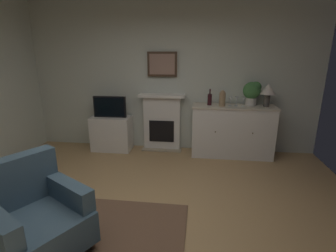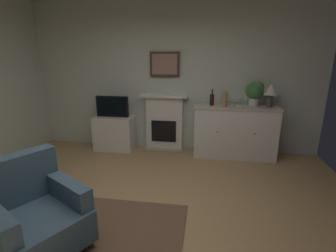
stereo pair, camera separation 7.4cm
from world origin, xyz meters
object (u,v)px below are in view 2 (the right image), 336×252
tv_cabinet (114,133)px  wine_glass_center (239,99)px  fireplace_unit (164,122)px  sideboard_cabinet (235,132)px  table_lamp (271,91)px  wine_bottle (212,99)px  wine_glass_right (246,100)px  wine_glass_left (233,99)px  tv_set (112,107)px  potted_plant_small (255,92)px  framed_picture (165,64)px  vase_decorative (225,98)px  armchair (34,215)px

tv_cabinet → wine_glass_center: bearing=-0.4°
fireplace_unit → tv_cabinet: 1.01m
sideboard_cabinet → table_lamp: 0.93m
wine_bottle → wine_glass_right: bearing=-4.5°
wine_glass_left → tv_set: wine_glass_left is taller
table_lamp → tv_set: 2.87m
sideboard_cabinet → potted_plant_small: 0.79m
framed_picture → wine_bottle: (0.89, -0.21, -0.59)m
sideboard_cabinet → vase_decorative: (-0.22, -0.05, 0.61)m
tv_cabinet → potted_plant_small: 2.74m
tv_cabinet → tv_set: bearing=-90.0°
vase_decorative → potted_plant_small: 0.54m
table_lamp → wine_glass_left: table_lamp is taller
tv_cabinet → sideboard_cabinet: bearing=-0.4°
fireplace_unit → tv_cabinet: size_ratio=1.47×
tv_cabinet → potted_plant_small: potted_plant_small is taller
wine_glass_center → wine_glass_right: 0.12m
wine_bottle → wine_glass_right: (0.58, -0.05, 0.01)m
wine_bottle → tv_cabinet: size_ratio=0.39×
framed_picture → potted_plant_small: (1.62, -0.18, -0.44)m
wine_bottle → table_lamp: bearing=-0.5°
wine_bottle → tv_set: 1.87m
framed_picture → sideboard_cabinet: size_ratio=0.37×
wine_bottle → tv_cabinet: (-1.86, 0.01, -0.72)m
table_lamp → wine_glass_right: bearing=-174.7°
sideboard_cabinet → wine_glass_left: (-0.07, -0.02, 0.59)m
wine_glass_right → armchair: (-2.27, -2.63, -0.69)m
wine_glass_center → sideboard_cabinet: bearing=176.1°
wine_bottle → wine_glass_center: (0.47, -0.01, 0.01)m
wine_glass_left → wine_glass_right: size_ratio=1.00×
potted_plant_small → armchair: (-2.42, -2.72, -0.82)m
fireplace_unit → table_lamp: (1.87, -0.18, 0.68)m
fireplace_unit → wine_glass_left: bearing=-8.9°
wine_glass_right → potted_plant_small: bearing=28.7°
framed_picture → wine_bottle: framed_picture is taller
table_lamp → tv_cabinet: 2.98m
vase_decorative → wine_glass_center: bearing=10.6°
table_lamp → wine_glass_right: 0.43m
potted_plant_small → armchair: potted_plant_small is taller
sideboard_cabinet → framed_picture: bearing=170.4°
vase_decorative → potted_plant_small: size_ratio=0.65×
wine_glass_center → wine_glass_right: size_ratio=1.00×
table_lamp → fireplace_unit: bearing=174.6°
table_lamp → armchair: 3.87m
framed_picture → armchair: 3.26m
fireplace_unit → table_lamp: 2.00m
wine_bottle → armchair: bearing=-122.1°
framed_picture → vase_decorative: framed_picture is taller
fireplace_unit → potted_plant_small: 1.75m
sideboard_cabinet → tv_cabinet: 2.30m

